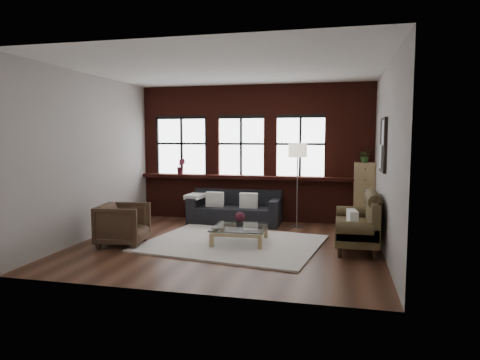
% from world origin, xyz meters
% --- Properties ---
extents(floor, '(5.50, 5.50, 0.00)m').
position_xyz_m(floor, '(0.00, 0.00, 0.00)').
color(floor, '#442519').
rests_on(floor, ground).
extents(ceiling, '(5.50, 5.50, 0.00)m').
position_xyz_m(ceiling, '(0.00, 0.00, 3.20)').
color(ceiling, white).
rests_on(ceiling, ground).
extents(wall_back, '(5.50, 0.00, 5.50)m').
position_xyz_m(wall_back, '(0.00, 2.50, 1.60)').
color(wall_back, '#AAA49E').
rests_on(wall_back, ground).
extents(wall_front, '(5.50, 0.00, 5.50)m').
position_xyz_m(wall_front, '(0.00, -2.50, 1.60)').
color(wall_front, '#AAA49E').
rests_on(wall_front, ground).
extents(wall_left, '(0.00, 5.00, 5.00)m').
position_xyz_m(wall_left, '(-2.75, 0.00, 1.60)').
color(wall_left, '#AAA49E').
rests_on(wall_left, ground).
extents(wall_right, '(0.00, 5.00, 5.00)m').
position_xyz_m(wall_right, '(2.75, 0.00, 1.60)').
color(wall_right, '#AAA49E').
rests_on(wall_right, ground).
extents(brick_backwall, '(5.50, 0.12, 3.20)m').
position_xyz_m(brick_backwall, '(0.00, 2.44, 1.60)').
color(brick_backwall, '#471710').
rests_on(brick_backwall, floor).
extents(sill_ledge, '(5.50, 0.30, 0.08)m').
position_xyz_m(sill_ledge, '(0.00, 2.35, 1.04)').
color(sill_ledge, '#471710').
rests_on(sill_ledge, brick_backwall).
extents(window_left, '(1.38, 0.10, 1.50)m').
position_xyz_m(window_left, '(-1.80, 2.45, 1.75)').
color(window_left, black).
rests_on(window_left, brick_backwall).
extents(window_mid, '(1.38, 0.10, 1.50)m').
position_xyz_m(window_mid, '(-0.30, 2.45, 1.75)').
color(window_mid, black).
rests_on(window_mid, brick_backwall).
extents(window_right, '(1.38, 0.10, 1.50)m').
position_xyz_m(window_right, '(1.10, 2.45, 1.75)').
color(window_right, black).
rests_on(window_right, brick_backwall).
extents(wall_poster, '(0.05, 0.74, 0.94)m').
position_xyz_m(wall_poster, '(2.72, 0.30, 1.85)').
color(wall_poster, black).
rests_on(wall_poster, wall_right).
extents(shag_rug, '(3.46, 2.90, 0.03)m').
position_xyz_m(shag_rug, '(0.08, 0.07, 0.02)').
color(shag_rug, beige).
rests_on(shag_rug, floor).
extents(dark_sofa, '(2.08, 0.84, 0.75)m').
position_xyz_m(dark_sofa, '(-0.33, 1.90, 0.38)').
color(dark_sofa, black).
rests_on(dark_sofa, floor).
extents(pillow_a, '(0.40, 0.14, 0.34)m').
position_xyz_m(pillow_a, '(-0.77, 1.80, 0.57)').
color(pillow_a, white).
rests_on(pillow_a, dark_sofa).
extents(pillow_b, '(0.40, 0.15, 0.34)m').
position_xyz_m(pillow_b, '(0.02, 1.80, 0.57)').
color(pillow_b, white).
rests_on(pillow_b, dark_sofa).
extents(vintage_settee, '(0.81, 1.82, 0.97)m').
position_xyz_m(vintage_settee, '(2.30, 0.38, 0.49)').
color(vintage_settee, '#453920').
rests_on(vintage_settee, floor).
extents(pillow_settee, '(0.19, 0.40, 0.34)m').
position_xyz_m(pillow_settee, '(2.22, -0.18, 0.60)').
color(pillow_settee, white).
rests_on(pillow_settee, vintage_settee).
extents(armchair, '(0.94, 0.92, 0.77)m').
position_xyz_m(armchair, '(-1.88, -0.43, 0.38)').
color(armchair, '#412E20').
rests_on(armchair, floor).
extents(coffee_table, '(1.04, 1.04, 0.33)m').
position_xyz_m(coffee_table, '(0.21, 0.13, 0.16)').
color(coffee_table, tan).
rests_on(coffee_table, shag_rug).
extents(vase, '(0.18, 0.18, 0.15)m').
position_xyz_m(vase, '(0.21, 0.13, 0.40)').
color(vase, '#B2B2B2').
rests_on(vase, coffee_table).
extents(flowers, '(0.19, 0.19, 0.19)m').
position_xyz_m(flowers, '(0.21, 0.13, 0.51)').
color(flowers, '#571D2F').
rests_on(flowers, vase).
extents(drawer_chest, '(0.44, 0.44, 1.43)m').
position_xyz_m(drawer_chest, '(2.53, 2.19, 0.71)').
color(drawer_chest, tan).
rests_on(drawer_chest, floor).
extents(potted_plant_top, '(0.32, 0.29, 0.31)m').
position_xyz_m(potted_plant_top, '(2.53, 2.19, 1.59)').
color(potted_plant_top, '#2D5923').
rests_on(potted_plant_top, drawer_chest).
extents(floor_lamp, '(0.40, 0.40, 2.00)m').
position_xyz_m(floor_lamp, '(1.10, 1.84, 1.00)').
color(floor_lamp, '#A5A5A8').
rests_on(floor_lamp, floor).
extents(sill_plant, '(0.24, 0.21, 0.38)m').
position_xyz_m(sill_plant, '(-1.79, 2.32, 1.27)').
color(sill_plant, '#571D2F').
rests_on(sill_plant, sill_ledge).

